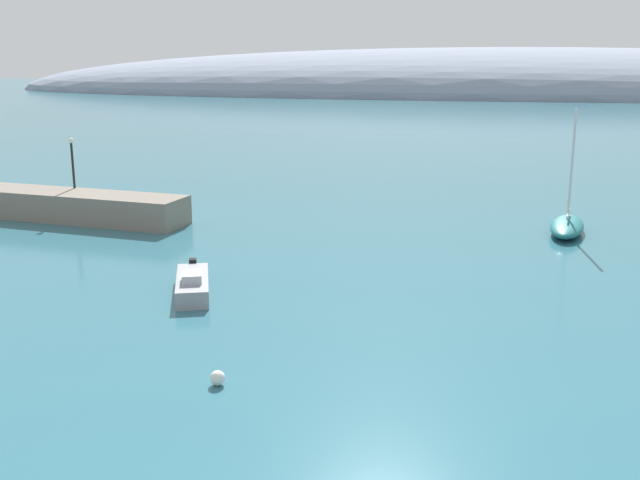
{
  "coord_description": "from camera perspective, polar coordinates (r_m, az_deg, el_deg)",
  "views": [
    {
      "loc": [
        5.74,
        -11.85,
        10.81
      ],
      "look_at": [
        -1.22,
        25.58,
        1.37
      ],
      "focal_mm": 42.38,
      "sensor_mm": 36.0,
      "label": 1
    }
  ],
  "objects": [
    {
      "name": "sailboat_teal_mid_mooring",
      "position": [
        48.84,
        18.15,
        1.05
      ],
      "size": [
        2.99,
        6.19,
        7.64
      ],
      "rotation": [
        0.0,
        0.0,
        4.53
      ],
      "color": "#1E6B70",
      "rests_on": "water"
    },
    {
      "name": "harbor_lamp_post",
      "position": [
        53.88,
        -18.21,
        6.02
      ],
      "size": [
        0.36,
        0.36,
        3.44
      ],
      "color": "black",
      "rests_on": "breakwater_rocks"
    },
    {
      "name": "breakwater_rocks",
      "position": [
        56.17,
        -22.39,
        2.74
      ],
      "size": [
        26.62,
        7.3,
        1.87
      ],
      "primitive_type": "cube",
      "rotation": [
        0.0,
        0.0,
        -0.15
      ],
      "color": "gray",
      "rests_on": "ground"
    },
    {
      "name": "mooring_buoy_white",
      "position": [
        25.88,
        -7.74,
        -10.29
      ],
      "size": [
        0.51,
        0.51,
        0.51
      ],
      "primitive_type": "sphere",
      "color": "silver",
      "rests_on": "water"
    },
    {
      "name": "distant_ridge",
      "position": [
        222.94,
        14.09,
        10.74
      ],
      "size": [
        295.1,
        82.12,
        24.98
      ],
      "primitive_type": "ellipsoid",
      "color": "gray",
      "rests_on": "ground"
    },
    {
      "name": "motorboat_grey_alongside_breakwater",
      "position": [
        35.31,
        -9.6,
        -3.34
      ],
      "size": [
        2.92,
        5.2,
        1.21
      ],
      "rotation": [
        0.0,
        0.0,
        5.05
      ],
      "color": "gray",
      "rests_on": "water"
    }
  ]
}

